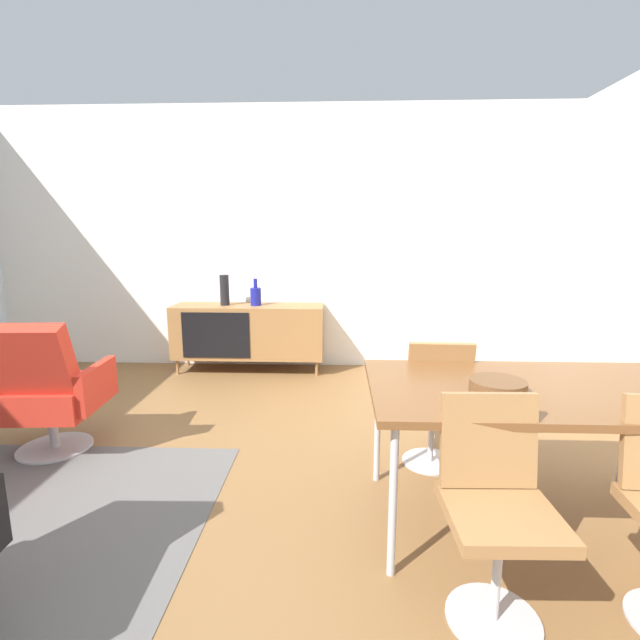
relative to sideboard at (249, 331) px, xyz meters
The scene contains 10 objects.
ground_plane 2.36m from the sideboard, 82.62° to the right, with size 8.32×8.32×0.00m, color brown.
wall_back 1.05m from the sideboard, 45.40° to the left, with size 6.80×0.12×2.80m, color white.
sideboard is the anchor object (origin of this frame).
vase_cobalt 0.39m from the sideboard, ahead, with size 0.11×0.11×0.28m.
vase_sculptural_dark 0.50m from the sideboard, behind, with size 0.10×0.10×0.32m.
dining_table 3.23m from the sideboard, 53.39° to the right, with size 1.60×0.90×0.74m.
wooden_bowl_on_table 3.20m from the sideboard, 57.35° to the right, with size 0.26×0.26×0.06m, color brown.
dining_chair_back_left 2.57m from the sideboard, 52.25° to the right, with size 0.41×0.44×0.86m.
dining_chair_front_left 3.52m from the sideboard, 63.47° to the right, with size 0.41×0.44×0.86m.
lounge_chair_red 2.19m from the sideboard, 117.04° to the right, with size 0.75×0.69×0.95m.
Camera 1 is at (0.67, -2.45, 1.48)m, focal length 25.55 mm.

